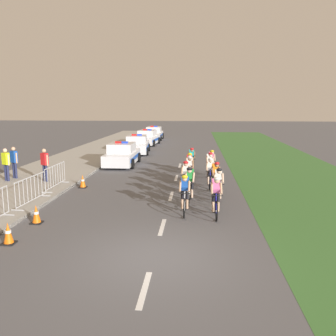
{
  "coord_description": "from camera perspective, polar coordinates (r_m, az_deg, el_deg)",
  "views": [
    {
      "loc": [
        1.09,
        -8.68,
        3.96
      ],
      "look_at": [
        -0.21,
        7.21,
        1.1
      ],
      "focal_mm": 37.73,
      "sensor_mm": 36.0,
      "label": 1
    }
  ],
  "objects": [
    {
      "name": "lane_markings_centre",
      "position": [
        15.57,
        0.51,
        -4.56
      ],
      "size": [
        0.14,
        17.6,
        0.01
      ],
      "color": "white",
      "rests_on": "ground"
    },
    {
      "name": "cyclist_seventh",
      "position": [
        17.46,
        3.5,
        -0.33
      ],
      "size": [
        0.42,
        1.72,
        1.56
      ],
      "color": "black",
      "rests_on": "ground"
    },
    {
      "name": "police_car_furthest",
      "position": [
        40.98,
        -2.27,
        5.56
      ],
      "size": [
        2.04,
        4.42,
        1.59
      ],
      "color": "white",
      "rests_on": "ground"
    },
    {
      "name": "spectator_middle",
      "position": [
        20.29,
        -23.61,
        1.16
      ],
      "size": [
        0.5,
        0.36,
        1.68
      ],
      "color": "#23284C",
      "rests_on": "sidewalk_slab"
    },
    {
      "name": "cyclist_eighth",
      "position": [
        17.01,
        6.86,
        -0.66
      ],
      "size": [
        0.44,
        1.72,
        1.56
      ],
      "color": "black",
      "rests_on": "ground"
    },
    {
      "name": "crowd_barrier_middle",
      "position": [
        14.96,
        -21.22,
        -3.33
      ],
      "size": [
        0.61,
        2.32,
        1.07
      ],
      "color": "#B7BABF",
      "rests_on": "sidewalk_slab"
    },
    {
      "name": "crowd_barrier_rear",
      "position": [
        17.41,
        -17.73,
        -1.29
      ],
      "size": [
        0.5,
        2.32,
        1.07
      ],
      "color": "#B7BABF",
      "rests_on": "sidewalk_slab"
    },
    {
      "name": "cyclist_second",
      "position": [
        12.66,
        7.77,
        -4.44
      ],
      "size": [
        0.42,
        1.72,
        1.56
      ],
      "color": "black",
      "rests_on": "ground"
    },
    {
      "name": "cyclist_fourth",
      "position": [
        14.38,
        8.14,
        -2.69
      ],
      "size": [
        0.42,
        1.72,
        1.56
      ],
      "color": "black",
      "rests_on": "ground"
    },
    {
      "name": "traffic_cone_mid",
      "position": [
        11.29,
        -24.42,
        -9.63
      ],
      "size": [
        0.36,
        0.36,
        0.64
      ],
      "color": "black",
      "rests_on": "ground"
    },
    {
      "name": "cyclist_sixth",
      "position": [
        15.83,
        7.69,
        -1.49
      ],
      "size": [
        0.45,
        1.72,
        1.56
      ],
      "color": "black",
      "rests_on": "ground"
    },
    {
      "name": "sidewalk_slab",
      "position": [
        24.54,
        -15.73,
        0.64
      ],
      "size": [
        5.09,
        60.0,
        0.12
      ],
      "primitive_type": "cube",
      "color": "#A3A099",
      "rests_on": "ground"
    },
    {
      "name": "cyclist_eleventh",
      "position": [
        20.75,
        3.85,
        1.34
      ],
      "size": [
        0.42,
        1.72,
        1.56
      ],
      "color": "black",
      "rests_on": "ground"
    },
    {
      "name": "police_car_third",
      "position": [
        35.6,
        -3.33,
        4.85
      ],
      "size": [
        2.25,
        4.52,
        1.59
      ],
      "color": "white",
      "rests_on": "ground"
    },
    {
      "name": "cyclist_twelfth",
      "position": [
        19.86,
        7.03,
        0.89
      ],
      "size": [
        0.42,
        1.72,
        1.56
      ],
      "color": "black",
      "rests_on": "ground"
    },
    {
      "name": "kerb_edge",
      "position": [
        23.8,
        -10.16,
        0.58
      ],
      "size": [
        0.16,
        60.0,
        0.13
      ],
      "primitive_type": "cube",
      "color": "#9E9E99",
      "rests_on": "ground"
    },
    {
      "name": "police_car_nearest",
      "position": [
        23.66,
        -7.42,
        2.11
      ],
      "size": [
        2.04,
        4.42,
        1.59
      ],
      "color": "silver",
      "rests_on": "ground"
    },
    {
      "name": "cyclist_lead",
      "position": [
        12.88,
        2.73,
        -4.11
      ],
      "size": [
        0.42,
        1.72,
        1.56
      ],
      "color": "black",
      "rests_on": "ground"
    },
    {
      "name": "cyclist_third",
      "position": [
        14.42,
        3.55,
        -2.57
      ],
      "size": [
        0.44,
        1.72,
        1.56
      ],
      "color": "black",
      "rests_on": "ground"
    },
    {
      "name": "cyclist_tenth",
      "position": [
        18.92,
        6.73,
        0.44
      ],
      "size": [
        0.45,
        1.72,
        1.56
      ],
      "color": "black",
      "rests_on": "ground"
    },
    {
      "name": "spectator_closest",
      "position": [
        19.74,
        -24.72,
        0.85
      ],
      "size": [
        0.51,
        0.35,
        1.68
      ],
      "color": "#23284C",
      "rests_on": "sidewalk_slab"
    },
    {
      "name": "cyclist_ninth",
      "position": [
        18.6,
        3.49,
        0.32
      ],
      "size": [
        0.43,
        1.72,
        1.56
      ],
      "color": "black",
      "rests_on": "ground"
    },
    {
      "name": "cyclist_fifth",
      "position": [
        15.97,
        2.93,
        -1.31
      ],
      "size": [
        0.43,
        1.72,
        1.56
      ],
      "color": "black",
      "rests_on": "ground"
    },
    {
      "name": "traffic_cone_far",
      "position": [
        12.81,
        -20.51,
        -7.04
      ],
      "size": [
        0.36,
        0.36,
        0.64
      ],
      "color": "black",
      "rests_on": "ground"
    },
    {
      "name": "grass_verge",
      "position": [
        23.69,
        18.26,
        0.04
      ],
      "size": [
        7.0,
        60.0,
        0.01
      ],
      "primitive_type": "cube",
      "color": "#3D7033",
      "rests_on": "ground"
    },
    {
      "name": "traffic_cone_near",
      "position": [
        17.56,
        -13.62,
        -2.12
      ],
      "size": [
        0.36,
        0.36,
        0.64
      ],
      "color": "black",
      "rests_on": "ground"
    },
    {
      "name": "ground_plane",
      "position": [
        9.6,
        -2.33,
        -14.18
      ],
      "size": [
        160.0,
        160.0,
        0.0
      ],
      "primitive_type": "plane",
      "color": "#56565B"
    },
    {
      "name": "spectator_back",
      "position": [
        18.87,
        -19.3,
        0.82
      ],
      "size": [
        0.49,
        0.37,
        1.68
      ],
      "color": "#23284C",
      "rests_on": "sidewalk_slab"
    },
    {
      "name": "police_car_second",
      "position": [
        29.43,
        -5.02,
        3.72
      ],
      "size": [
        2.27,
        4.53,
        1.59
      ],
      "color": "silver",
      "rests_on": "ground"
    }
  ]
}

